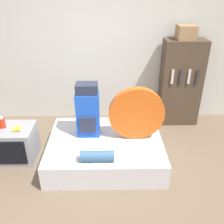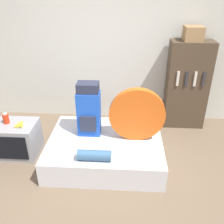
{
  "view_description": "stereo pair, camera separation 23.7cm",
  "coord_description": "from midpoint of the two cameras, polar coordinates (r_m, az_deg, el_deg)",
  "views": [
    {
      "loc": [
        0.07,
        -2.45,
        2.4
      ],
      "look_at": [
        0.12,
        0.56,
        0.8
      ],
      "focal_mm": 40.0,
      "sensor_mm": 36.0,
      "label": 1
    },
    {
      "loc": [
        0.3,
        -2.44,
        2.4
      ],
      "look_at": [
        0.12,
        0.56,
        0.8
      ],
      "focal_mm": 40.0,
      "sensor_mm": 36.0,
      "label": 2
    }
  ],
  "objects": [
    {
      "name": "banana_bunch",
      "position": [
        3.83,
        -18.66,
        -2.73
      ],
      "size": [
        0.14,
        0.18,
        0.04
      ],
      "color": "yellow",
      "rests_on": "television"
    },
    {
      "name": "wall_back",
      "position": [
        4.53,
        1.14,
        13.94
      ],
      "size": [
        8.0,
        0.05,
        2.6
      ],
      "color": "silver",
      "rests_on": "ground_plane"
    },
    {
      "name": "cardboard_box",
      "position": [
        4.37,
        19.64,
        16.54
      ],
      "size": [
        0.29,
        0.29,
        0.22
      ],
      "color": "#99754C",
      "rests_on": "bookshelf"
    },
    {
      "name": "ground_plane",
      "position": [
        3.43,
        -0.56,
        -16.36
      ],
      "size": [
        16.0,
        16.0,
        0.0
      ],
      "primitive_type": "plane",
      "color": "brown"
    },
    {
      "name": "canister",
      "position": [
        3.93,
        -21.53,
        -1.4
      ],
      "size": [
        0.09,
        0.09,
        0.16
      ],
      "color": "red",
      "rests_on": "television"
    },
    {
      "name": "bookshelf",
      "position": [
        4.6,
        18.17,
        5.78
      ],
      "size": [
        0.7,
        0.38,
        1.54
      ],
      "color": "#473828",
      "rests_on": "ground_plane"
    },
    {
      "name": "sleeping_roll",
      "position": [
        3.22,
        -1.93,
        -9.93
      ],
      "size": [
        0.43,
        0.14,
        0.14
      ],
      "color": "#3D668E",
      "rests_on": "bed"
    },
    {
      "name": "backpack",
      "position": [
        3.6,
        -3.45,
        0.41
      ],
      "size": [
        0.33,
        0.26,
        0.8
      ],
      "color": "blue",
      "rests_on": "bed"
    },
    {
      "name": "tent_bag",
      "position": [
        3.49,
        7.67,
        -0.66
      ],
      "size": [
        0.78,
        0.1,
        0.78
      ],
      "color": "#E05B19",
      "rests_on": "bed"
    },
    {
      "name": "television",
      "position": [
        4.03,
        -19.3,
        -5.9
      ],
      "size": [
        0.62,
        0.51,
        0.52
      ],
      "color": "#939399",
      "rests_on": "ground_plane"
    },
    {
      "name": "bed",
      "position": [
        3.75,
        0.31,
        -8.46
      ],
      "size": [
        1.64,
        1.29,
        0.35
      ],
      "color": "silver",
      "rests_on": "ground_plane"
    }
  ]
}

